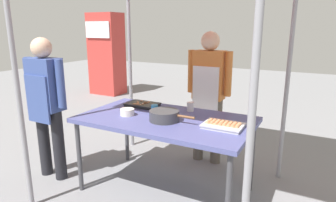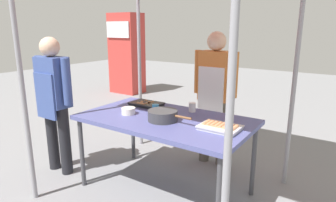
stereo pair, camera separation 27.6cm
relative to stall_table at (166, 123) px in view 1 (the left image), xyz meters
name	(u,v)px [view 1 (the left image)]	position (x,y,z in m)	size (l,w,h in m)	color
ground_plane	(166,190)	(0.00, 0.00, -0.70)	(18.00, 18.00, 0.00)	slate
stall_table	(166,123)	(0.00, 0.00, 0.00)	(1.60, 0.90, 0.75)	#4C518C
tray_grilled_sausages	(223,125)	(0.56, -0.01, 0.07)	(0.33, 0.25, 0.05)	silver
tray_meat_skewers	(142,105)	(-0.41, 0.25, 0.07)	(0.34, 0.23, 0.04)	black
cooking_wok	(164,115)	(0.04, -0.09, 0.10)	(0.43, 0.27, 0.10)	#38383A
condiment_bowl	(127,112)	(-0.36, -0.10, 0.08)	(0.13, 0.13, 0.06)	silver
drink_cup_near_edge	(155,109)	(-0.16, 0.06, 0.10)	(0.07, 0.07, 0.09)	#338CBF
drink_cup_by_wok	(190,107)	(0.12, 0.31, 0.10)	(0.07, 0.07, 0.09)	white
vendor_woman	(209,88)	(0.12, 0.81, 0.20)	(0.52, 0.22, 1.53)	#595147
customer_nearby	(46,99)	(-1.21, -0.32, 0.17)	(0.52, 0.22, 1.48)	black
neighbor_stall_right	(107,54)	(-3.32, 3.21, 0.25)	(0.74, 0.55, 1.88)	#BF3833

